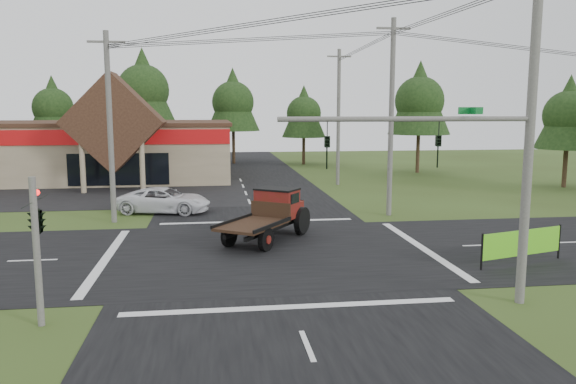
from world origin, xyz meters
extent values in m
plane|color=#314217|center=(0.00, 0.00, 0.00)|extent=(120.00, 120.00, 0.00)
cube|color=black|center=(0.00, 0.00, 0.01)|extent=(12.00, 120.00, 0.02)
cube|color=black|center=(0.00, 0.00, 0.01)|extent=(120.00, 12.00, 0.02)
cube|color=black|center=(-14.00, 19.00, 0.01)|extent=(28.00, 14.00, 0.02)
cube|color=gray|center=(-16.00, 30.00, 2.50)|extent=(30.00, 15.00, 5.00)
cube|color=#351E15|center=(-16.00, 30.00, 5.05)|extent=(30.40, 15.40, 0.30)
cube|color=#970B0D|center=(-16.00, 22.45, 4.10)|extent=(30.00, 0.12, 1.20)
cube|color=#351E15|center=(-10.00, 21.50, 5.30)|extent=(7.78, 4.00, 7.78)
cylinder|color=gray|center=(-12.20, 19.80, 2.00)|extent=(0.40, 0.40, 4.00)
cylinder|color=gray|center=(-7.80, 19.80, 2.00)|extent=(0.40, 0.40, 4.00)
cube|color=black|center=(-10.00, 22.48, 1.50)|extent=(8.00, 0.08, 2.60)
cylinder|color=#595651|center=(7.50, -7.50, 3.50)|extent=(0.24, 0.24, 7.00)
cylinder|color=#595651|center=(3.50, -7.50, 6.00)|extent=(8.00, 0.16, 0.16)
imported|color=black|center=(4.50, -7.50, 5.00)|extent=(0.16, 0.20, 1.00)
imported|color=black|center=(1.00, -7.50, 5.00)|extent=(0.16, 0.20, 1.00)
cube|color=#0C6626|center=(5.50, -7.50, 6.25)|extent=(0.80, 0.04, 0.22)
cylinder|color=#595651|center=(-7.50, -7.50, 2.20)|extent=(0.20, 0.20, 4.40)
imported|color=black|center=(-7.50, -7.30, 3.70)|extent=(0.53, 2.48, 1.00)
sphere|color=#FF0C0C|center=(-7.50, -7.15, 3.90)|extent=(0.18, 0.18, 0.18)
cylinder|color=#595651|center=(7.50, -7.50, 5.50)|extent=(0.30, 0.30, 11.00)
cylinder|color=#595651|center=(-8.00, 8.00, 5.25)|extent=(0.30, 0.30, 10.50)
cube|color=#595651|center=(-8.00, 8.00, 9.90)|extent=(2.00, 0.12, 0.12)
cylinder|color=#595651|center=(8.00, 8.00, 5.75)|extent=(0.30, 0.30, 11.50)
cube|color=#595651|center=(8.00, 8.00, 10.90)|extent=(2.00, 0.12, 0.12)
cylinder|color=#595651|center=(8.00, 22.00, 5.60)|extent=(0.30, 0.30, 11.20)
cube|color=#595651|center=(8.00, 22.00, 10.60)|extent=(2.00, 0.12, 0.12)
cylinder|color=#332316|center=(-20.00, 42.00, 1.75)|extent=(0.36, 0.36, 3.50)
cone|color=black|center=(-20.00, 42.00, 6.80)|extent=(5.60, 5.60, 6.60)
sphere|color=black|center=(-20.00, 42.00, 6.50)|extent=(4.40, 4.40, 4.40)
cylinder|color=#332316|center=(-10.00, 41.00, 2.27)|extent=(0.36, 0.36, 4.55)
cone|color=black|center=(-10.00, 41.00, 8.84)|extent=(7.28, 7.28, 8.58)
sphere|color=black|center=(-10.00, 41.00, 8.45)|extent=(5.72, 5.72, 5.72)
cylinder|color=#332316|center=(0.00, 42.00, 1.92)|extent=(0.36, 0.36, 3.85)
cone|color=black|center=(0.00, 42.00, 7.48)|extent=(6.16, 6.16, 7.26)
sphere|color=black|center=(0.00, 42.00, 7.15)|extent=(4.84, 4.84, 4.84)
cylinder|color=#332316|center=(8.00, 40.00, 1.57)|extent=(0.36, 0.36, 3.15)
cone|color=black|center=(8.00, 40.00, 6.12)|extent=(5.04, 5.04, 5.94)
sphere|color=black|center=(8.00, 40.00, 5.85)|extent=(3.96, 3.96, 3.96)
cylinder|color=#332316|center=(18.00, 30.00, 1.92)|extent=(0.36, 0.36, 3.85)
cone|color=black|center=(18.00, 30.00, 7.48)|extent=(6.16, 6.16, 7.26)
sphere|color=black|center=(18.00, 30.00, 7.15)|extent=(4.84, 4.84, 4.84)
cylinder|color=#332316|center=(26.00, 18.00, 1.57)|extent=(0.36, 0.36, 3.15)
cone|color=black|center=(26.00, 18.00, 6.12)|extent=(5.04, 5.04, 5.94)
sphere|color=black|center=(26.00, 18.00, 5.85)|extent=(3.96, 3.96, 3.96)
imported|color=silver|center=(-5.41, 10.65, 0.77)|extent=(6.00, 3.76, 1.54)
camera|label=1|loc=(-2.40, -24.06, 6.28)|focal=35.00mm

